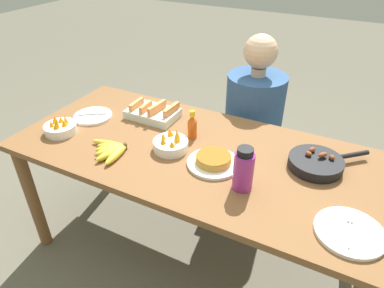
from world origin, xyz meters
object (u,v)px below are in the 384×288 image
(banana_bunch, at_px, (112,150))
(water_bottle, at_px, (244,170))
(skillet, at_px, (317,163))
(fruit_bowl_citrus, at_px, (171,144))
(fruit_bowl_mango, at_px, (60,127))
(hot_sauce_bottle, at_px, (192,126))
(empty_plate_far_left, at_px, (349,232))
(frittata_plate_center, at_px, (213,161))
(empty_plate_near_front, at_px, (93,116))
(person_figure, at_px, (251,139))
(melon_tray, at_px, (153,113))

(banana_bunch, xyz_separation_m, water_bottle, (0.68, 0.04, 0.08))
(skillet, height_order, fruit_bowl_citrus, fruit_bowl_citrus)
(fruit_bowl_mango, bearing_deg, hot_sauce_bottle, 23.30)
(water_bottle, bearing_deg, empty_plate_far_left, -8.45)
(fruit_bowl_mango, bearing_deg, frittata_plate_center, 7.40)
(fruit_bowl_mango, relative_size, fruit_bowl_citrus, 0.97)
(skillet, height_order, empty_plate_far_left, skillet)
(fruit_bowl_citrus, xyz_separation_m, water_bottle, (0.43, -0.12, 0.06))
(water_bottle, bearing_deg, banana_bunch, -176.22)
(empty_plate_far_left, height_order, fruit_bowl_mango, fruit_bowl_mango)
(skillet, height_order, empty_plate_near_front, skillet)
(hot_sauce_bottle, height_order, person_figure, person_figure)
(melon_tray, relative_size, water_bottle, 1.43)
(empty_plate_near_front, relative_size, empty_plate_far_left, 0.86)
(empty_plate_far_left, bearing_deg, hot_sauce_bottle, 157.91)
(fruit_bowl_mango, bearing_deg, empty_plate_near_front, 80.50)
(banana_bunch, relative_size, fruit_bowl_mango, 1.26)
(hot_sauce_bottle, bearing_deg, fruit_bowl_mango, -156.70)
(fruit_bowl_citrus, bearing_deg, frittata_plate_center, -4.85)
(skillet, relative_size, water_bottle, 1.68)
(empty_plate_near_front, bearing_deg, melon_tray, 26.85)
(banana_bunch, relative_size, empty_plate_near_front, 0.98)
(banana_bunch, bearing_deg, empty_plate_near_front, 143.93)
(water_bottle, relative_size, hot_sauce_bottle, 1.28)
(person_figure, bearing_deg, water_bottle, -75.40)
(frittata_plate_center, relative_size, empty_plate_near_front, 1.14)
(empty_plate_far_left, relative_size, hot_sauce_bottle, 1.62)
(person_figure, bearing_deg, frittata_plate_center, -86.95)
(frittata_plate_center, height_order, person_figure, person_figure)
(frittata_plate_center, distance_m, water_bottle, 0.22)
(empty_plate_near_front, distance_m, fruit_bowl_mango, 0.22)
(skillet, distance_m, hot_sauce_bottle, 0.65)
(frittata_plate_center, xyz_separation_m, fruit_bowl_mango, (-0.87, -0.11, 0.01))
(fruit_bowl_citrus, height_order, water_bottle, water_bottle)
(banana_bunch, bearing_deg, melon_tray, 92.67)
(fruit_bowl_citrus, bearing_deg, melon_tray, 137.14)
(empty_plate_near_front, bearing_deg, water_bottle, -11.31)
(frittata_plate_center, distance_m, fruit_bowl_citrus, 0.25)
(skillet, xyz_separation_m, frittata_plate_center, (-0.44, -0.20, -0.01))
(empty_plate_far_left, xyz_separation_m, fruit_bowl_mango, (-1.51, 0.05, 0.02))
(fruit_bowl_citrus, bearing_deg, skillet, 14.70)
(fruit_bowl_mango, bearing_deg, person_figure, 46.05)
(empty_plate_near_front, bearing_deg, skillet, 4.31)
(banana_bunch, bearing_deg, water_bottle, 3.78)
(banana_bunch, xyz_separation_m, frittata_plate_center, (0.50, 0.14, 0.00))
(empty_plate_near_front, bearing_deg, frittata_plate_center, -7.22)
(skillet, bearing_deg, fruit_bowl_mango, 151.13)
(melon_tray, relative_size, person_figure, 0.24)
(empty_plate_near_front, height_order, hot_sauce_bottle, hot_sauce_bottle)
(empty_plate_near_front, distance_m, hot_sauce_bottle, 0.64)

